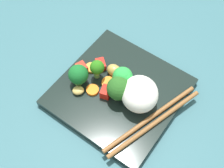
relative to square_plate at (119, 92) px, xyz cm
name	(u,v)px	position (x,y,z in cm)	size (l,w,h in cm)	color
ground_plane	(119,97)	(0.00, 0.00, -1.90)	(110.00, 110.00, 2.00)	#2D5A63
square_plate	(119,92)	(0.00, 0.00, 0.00)	(24.01, 24.01, 1.80)	black
rice_mound	(140,93)	(4.73, 0.27, 4.08)	(7.69, 7.19, 6.36)	white
broccoli_floret_0	(96,69)	(-5.61, -0.46, 4.10)	(2.99, 2.99, 4.97)	#73B657
broccoli_floret_1	(122,77)	(-0.09, 1.01, 4.34)	(4.05, 4.05, 5.76)	#68AB4E
broccoli_floret_2	(78,75)	(-7.76, -3.38, 3.77)	(4.11, 4.11, 5.19)	#5E9B3E
broccoli_floret_3	(119,88)	(0.81, -1.43, 4.24)	(4.80, 4.80, 5.88)	#7EAF60
carrot_slice_0	(93,90)	(-4.33, -3.37, 1.20)	(2.62, 2.62, 0.60)	orange
carrot_slice_1	(91,68)	(-7.97, 0.88, 1.23)	(2.57, 2.57, 0.65)	gold
carrot_slice_2	(109,83)	(-2.59, 0.09, 1.21)	(3.15, 3.15, 0.61)	orange
pepper_chunk_0	(101,64)	(-6.69, 2.50, 1.68)	(2.60, 1.86, 1.55)	red
pepper_chunk_1	(82,68)	(-9.31, -0.70, 1.77)	(2.36, 1.93, 1.74)	red
pepper_chunk_2	(106,92)	(-1.60, -2.43, 1.88)	(2.43, 1.89, 1.97)	red
chicken_piece_0	(78,90)	(-6.46, -5.32, 1.57)	(2.40, 2.03, 1.34)	tan
chicken_piece_1	(114,70)	(-3.28, 2.70, 2.14)	(3.17, 2.52, 2.47)	#B29144
chopstick_pair	(153,120)	(9.29, -1.97, 1.34)	(8.73, 22.26, 0.87)	brown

